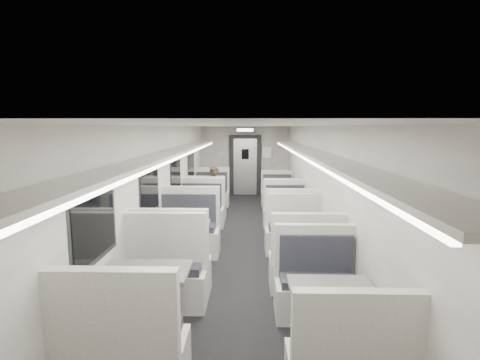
# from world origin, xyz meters

# --- Properties ---
(room) EXTENTS (3.24, 12.24, 2.64)m
(room) POSITION_xyz_m (0.00, 0.00, 1.20)
(room) COLOR black
(room) RESTS_ON ground
(booth_left_a) EXTENTS (1.05, 2.14, 1.14)m
(booth_left_a) POSITION_xyz_m (-1.00, 3.34, 0.38)
(booth_left_a) COLOR silver
(booth_left_a) RESTS_ON room
(booth_left_b) EXTENTS (1.06, 2.16, 1.15)m
(booth_left_b) POSITION_xyz_m (-1.00, 0.95, 0.39)
(booth_left_b) COLOR silver
(booth_left_b) RESTS_ON room
(booth_left_c) EXTENTS (1.16, 2.36, 1.26)m
(booth_left_c) POSITION_xyz_m (-1.00, -1.15, 0.42)
(booth_left_c) COLOR silver
(booth_left_c) RESTS_ON room
(booth_left_d) EXTENTS (1.16, 2.36, 1.26)m
(booth_left_d) POSITION_xyz_m (-1.00, -3.12, 0.42)
(booth_left_d) COLOR silver
(booth_left_d) RESTS_ON room
(booth_right_a) EXTENTS (0.97, 1.96, 1.05)m
(booth_right_a) POSITION_xyz_m (1.00, 3.57, 0.35)
(booth_right_a) COLOR silver
(booth_right_a) RESTS_ON room
(booth_right_b) EXTENTS (1.03, 2.09, 1.12)m
(booth_right_b) POSITION_xyz_m (1.00, 1.00, 0.37)
(booth_right_b) COLOR silver
(booth_right_b) RESTS_ON room
(booth_right_c) EXTENTS (1.10, 2.23, 1.19)m
(booth_right_c) POSITION_xyz_m (1.00, -0.89, 0.40)
(booth_right_c) COLOR silver
(booth_right_c) RESTS_ON room
(booth_right_d) EXTENTS (1.05, 2.13, 1.14)m
(booth_right_d) POSITION_xyz_m (1.00, -3.30, 0.38)
(booth_right_d) COLOR silver
(booth_right_d) RESTS_ON room
(passenger) EXTENTS (0.53, 0.37, 1.39)m
(passenger) POSITION_xyz_m (-0.73, 2.36, 0.69)
(passenger) COLOR black
(passenger) RESTS_ON room
(window_a) EXTENTS (0.02, 1.18, 0.84)m
(window_a) POSITION_xyz_m (-1.49, 3.40, 1.35)
(window_a) COLOR black
(window_a) RESTS_ON room
(window_b) EXTENTS (0.02, 1.18, 0.84)m
(window_b) POSITION_xyz_m (-1.49, 1.20, 1.35)
(window_b) COLOR black
(window_b) RESTS_ON room
(window_c) EXTENTS (0.02, 1.18, 0.84)m
(window_c) POSITION_xyz_m (-1.49, -1.00, 1.35)
(window_c) COLOR black
(window_c) RESTS_ON room
(window_d) EXTENTS (0.02, 1.18, 0.84)m
(window_d) POSITION_xyz_m (-1.49, -3.20, 1.35)
(window_d) COLOR black
(window_d) RESTS_ON room
(luggage_rack_left) EXTENTS (0.46, 10.40, 0.09)m
(luggage_rack_left) POSITION_xyz_m (-1.24, -0.30, 1.92)
(luggage_rack_left) COLOR silver
(luggage_rack_left) RESTS_ON room
(luggage_rack_right) EXTENTS (0.46, 10.40, 0.09)m
(luggage_rack_right) POSITION_xyz_m (1.24, -0.30, 1.92)
(luggage_rack_right) COLOR silver
(luggage_rack_right) RESTS_ON room
(vestibule_door) EXTENTS (1.10, 0.13, 2.10)m
(vestibule_door) POSITION_xyz_m (0.00, 5.93, 1.04)
(vestibule_door) COLOR black
(vestibule_door) RESTS_ON room
(exit_sign) EXTENTS (0.62, 0.12, 0.16)m
(exit_sign) POSITION_xyz_m (0.00, 5.44, 2.28)
(exit_sign) COLOR black
(exit_sign) RESTS_ON room
(wall_notice) EXTENTS (0.32, 0.02, 0.40)m
(wall_notice) POSITION_xyz_m (0.75, 5.92, 1.50)
(wall_notice) COLOR white
(wall_notice) RESTS_ON room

